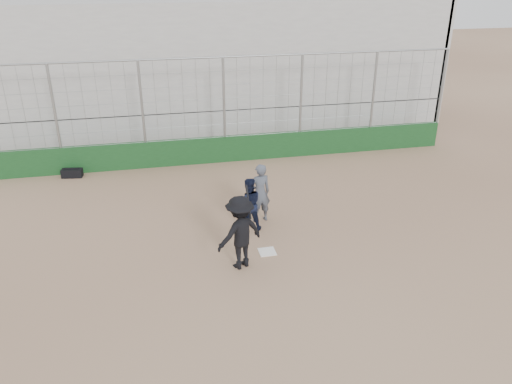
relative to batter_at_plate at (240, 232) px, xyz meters
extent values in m
plane|color=brown|center=(0.82, 0.50, -0.97)|extent=(90.00, 90.00, 0.00)
cube|color=white|center=(0.82, 0.50, -0.96)|extent=(0.44, 0.44, 0.02)
cube|color=#123A18|center=(0.82, 7.50, -0.47)|extent=(18.00, 0.25, 1.00)
cylinder|color=gray|center=(0.82, 7.50, 1.03)|extent=(0.10, 0.10, 4.00)
cylinder|color=gray|center=(9.82, 7.50, 1.03)|extent=(0.10, 0.10, 4.00)
cylinder|color=gray|center=(0.82, 7.50, 3.03)|extent=(18.00, 0.07, 0.07)
cube|color=#9F9F9F|center=(0.82, 12.45, -0.17)|extent=(20.00, 6.70, 1.60)
cube|color=#9F9F9F|center=(0.82, 12.45, 2.73)|extent=(20.00, 6.70, 4.20)
cube|color=#9F9F9F|center=(10.82, 12.45, 1.93)|extent=(0.25, 6.70, 6.10)
imported|color=black|center=(0.00, 0.00, 0.00)|extent=(1.44, 1.17, 1.94)
cylinder|color=black|center=(0.25, 0.15, 0.74)|extent=(0.07, 0.57, 0.71)
imported|color=black|center=(0.58, 1.78, -0.43)|extent=(0.85, 0.70, 1.07)
sphere|color=maroon|center=(0.58, 1.78, 0.00)|extent=(0.28, 0.28, 0.28)
imported|color=#454C58|center=(1.03, 2.31, -0.15)|extent=(0.74, 0.57, 1.63)
cube|color=black|center=(-4.87, 7.07, -0.82)|extent=(0.76, 0.42, 0.31)
cylinder|color=black|center=(-4.87, 7.07, -0.64)|extent=(0.47, 0.11, 0.04)
camera|label=1|loc=(-1.93, -10.67, 6.04)|focal=35.00mm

